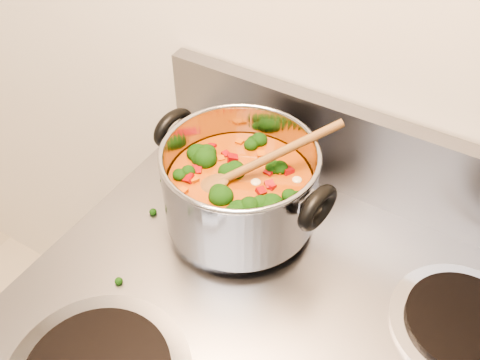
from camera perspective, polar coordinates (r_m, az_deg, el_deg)
name	(u,v)px	position (r m, az deg, el deg)	size (l,w,h in m)	color
stockpot	(240,186)	(0.80, 0.05, -0.68)	(0.30, 0.23, 0.14)	#9E9EA6
wooden_spoon	(244,170)	(0.78, 0.46, 1.10)	(0.18, 0.19, 0.10)	brown
cooktop_crumbs	(281,227)	(0.85, 4.36, -4.98)	(0.27, 0.31, 0.01)	black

